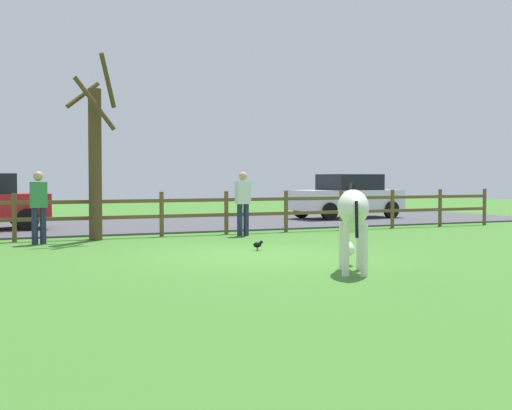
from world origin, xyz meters
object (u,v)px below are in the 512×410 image
(visitor_right_of_tree, at_px, (39,204))
(crow_on_grass, at_px, (258,244))
(parked_car_white, at_px, (347,196))
(visitor_left_of_tree, at_px, (243,201))
(zebra, at_px, (353,214))
(bare_tree, at_px, (95,156))

(visitor_right_of_tree, bearing_deg, crow_on_grass, -40.54)
(visitor_right_of_tree, bearing_deg, parked_car_white, 23.70)
(visitor_right_of_tree, bearing_deg, visitor_left_of_tree, 0.97)
(zebra, xyz_separation_m, visitor_right_of_tree, (-3.85, 6.90, -0.02))
(bare_tree, relative_size, zebra, 2.50)
(bare_tree, xyz_separation_m, zebra, (2.49, -7.33, -1.07))
(bare_tree, bearing_deg, parked_car_white, 24.51)
(zebra, xyz_separation_m, parked_car_white, (7.41, 11.84, -0.08))
(crow_on_grass, bearing_deg, visitor_left_of_tree, 71.00)
(bare_tree, xyz_separation_m, visitor_right_of_tree, (-1.37, -0.43, -1.09))
(bare_tree, height_order, visitor_right_of_tree, bare_tree)
(visitor_left_of_tree, bearing_deg, crow_on_grass, -109.00)
(visitor_right_of_tree, bearing_deg, bare_tree, 17.53)
(visitor_left_of_tree, relative_size, visitor_right_of_tree, 1.00)
(bare_tree, distance_m, parked_car_white, 10.94)
(crow_on_grass, bearing_deg, bare_tree, 123.82)
(zebra, height_order, crow_on_grass, zebra)
(visitor_left_of_tree, xyz_separation_m, visitor_right_of_tree, (-5.05, -0.09, 0.00))
(crow_on_grass, bearing_deg, parked_car_white, 48.21)
(visitor_right_of_tree, bearing_deg, zebra, -60.82)
(zebra, relative_size, visitor_left_of_tree, 1.07)
(crow_on_grass, xyz_separation_m, visitor_right_of_tree, (-3.88, 3.32, 0.78))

